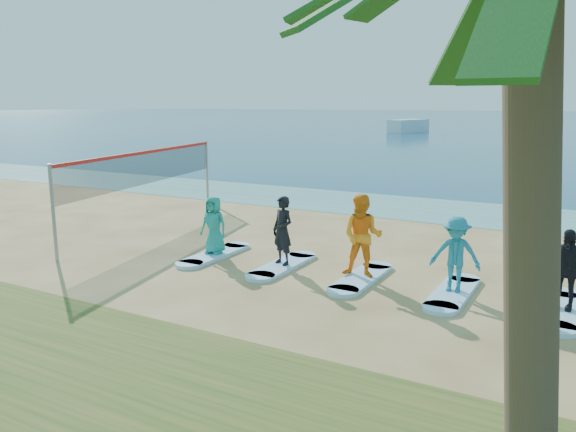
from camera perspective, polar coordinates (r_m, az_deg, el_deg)
The scene contains 14 objects.
ground at distance 12.88m, azimuth -2.09°, elevation -6.60°, with size 600.00×600.00×0.00m, color tan.
shallow_water at distance 22.26m, azimuth 12.10°, elevation 0.87°, with size 600.00×600.00×0.00m, color teal.
volleyball_net at distance 18.86m, azimuth -14.15°, elevation 4.74°, with size 1.96×8.89×2.50m.
boat_offshore_a at distance 81.22m, azimuth 12.12°, elevation 8.33°, with size 2.25×7.71×1.75m, color silver.
surfboard_0 at distance 14.98m, azimuth -7.46°, elevation -3.91°, with size 0.70×2.20×0.09m, color #A4D7FF.
student_0 at distance 14.79m, azimuth -7.54°, elevation -0.92°, with size 0.74×0.48×1.51m, color teal.
surfboard_1 at distance 13.88m, azimuth -0.55°, elevation -5.05°, with size 0.70×2.20×0.09m, color #A4D7FF.
student_1 at distance 13.66m, azimuth -0.55°, elevation -1.48°, with size 0.61×0.40×1.69m, color black.
surfboard_2 at distance 13.02m, azimuth 7.45°, elevation -6.28°, with size 0.70×2.20×0.09m, color #A4D7FF.
student_2 at distance 12.76m, azimuth 7.57°, elevation -2.02°, with size 0.92×0.72×1.90m, color orange.
surfboard_3 at distance 12.45m, azimuth 16.42°, elevation -7.49°, with size 0.70×2.20×0.09m, color #A4D7FF.
student_3 at distance 12.21m, azimuth 16.64°, elevation -3.74°, with size 1.03×0.59×1.60m, color teal.
surfboard_4 at distance 12.21m, azimuth 26.04°, elevation -8.59°, with size 0.70×2.20×0.09m, color #A4D7FF.
student_4 at distance 11.97m, azimuth 26.39°, elevation -4.84°, with size 0.92×0.38×1.57m, color black.
Camera 1 is at (6.39, -10.45, 3.97)m, focal length 35.00 mm.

